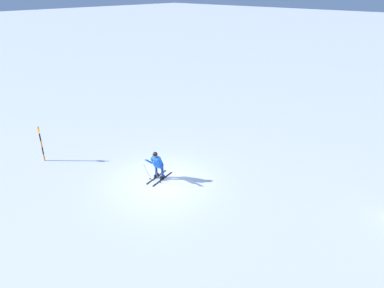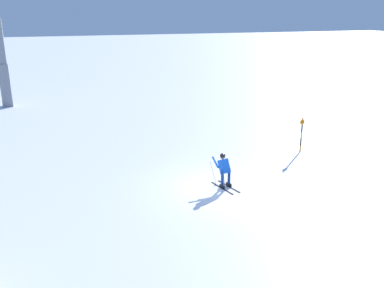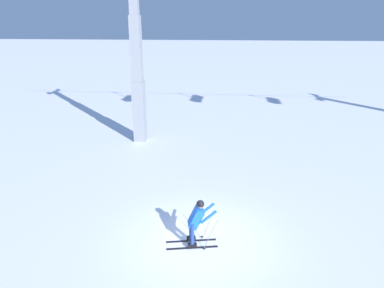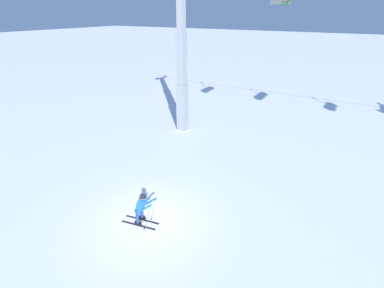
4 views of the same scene
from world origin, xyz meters
TOP-DOWN VIEW (x-y plane):
  - ground_plane at (0.00, 0.00)m, footprint 260.00×260.00m
  - skier_carving_main at (-0.07, -0.31)m, footprint 1.68×0.88m
  - trail_marker_pole at (2.78, -6.41)m, footprint 0.07×0.28m

SIDE VIEW (x-z plane):
  - ground_plane at x=0.00m, z-range 0.00..0.00m
  - skier_carving_main at x=-0.07m, z-range 0.06..1.76m
  - trail_marker_pole at x=2.78m, z-range 0.08..2.09m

